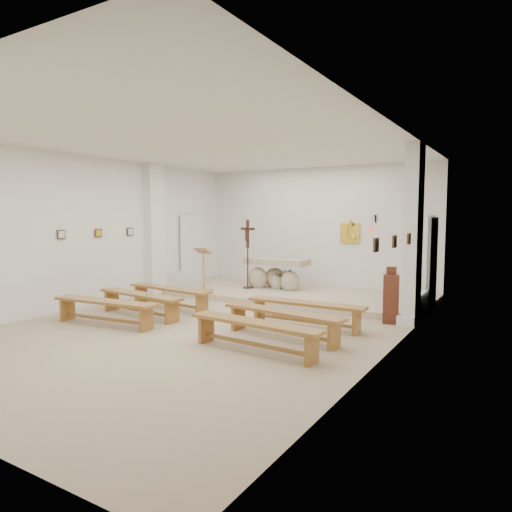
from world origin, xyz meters
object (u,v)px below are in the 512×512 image
Objects in this scene: bench_left_front at (170,293)px; bench_left_second at (140,299)px; altar at (276,276)px; bench_right_front at (305,308)px; donation_pedestal at (391,298)px; bench_left_third at (105,306)px; crucifix_stand at (248,249)px; lectern at (203,269)px; bench_right_third at (255,329)px; bench_right_second at (283,318)px.

bench_left_second is (-0.00, -0.93, 0.00)m from bench_left_front.
altar reaches higher than bench_right_front.
bench_right_front is at bearing -152.52° from donation_pedestal.
bench_left_second is 0.93m from bench_left_third.
bench_left_front is (-0.45, -2.64, -0.86)m from crucifix_stand.
altar is 4.03m from donation_pedestal.
bench_right_front is at bearing 23.20° from bench_left_third.
crucifix_stand reaches higher than bench_left_front.
bench_left_third is (0.33, -3.54, -0.36)m from lectern.
altar is 2.00m from lectern.
crucifix_stand reaches higher than bench_left_third.
crucifix_stand reaches higher than donation_pedestal.
bench_left_third is 3.41m from bench_right_third.
altar is at bearing 126.62° from bench_right_front.
bench_left_second is 1.00× the size of bench_right_second.
bench_right_second is at bearing -29.90° from crucifix_stand.
bench_left_second is (0.33, -2.61, -0.36)m from lectern.
bench_right_front and bench_right_second have the same top height.
lectern is 5.06m from donation_pedestal.
bench_left_third is 1.00× the size of bench_right_third.
bench_left_third is at bearing -162.50° from donation_pedestal.
bench_left_third and bench_right_third have the same top height.
donation_pedestal is 0.48× the size of bench_right_front.
altar reaches higher than bench_left_second.
bench_right_second is at bearing -59.95° from altar.
lectern reaches higher than bench_left_second.
bench_right_front and bench_left_third have the same top height.
bench_left_front is at bearing 84.59° from bench_left_third.
lectern reaches higher than donation_pedestal.
bench_right_third is at bearing -8.22° from bench_left_second.
bench_left_front is 3.41m from bench_right_front.
lectern is at bearing -108.66° from crucifix_stand.
crucifix_stand is at bearing 78.92° from bench_left_third.
bench_right_third is (0.00, -1.86, 0.00)m from bench_right_front.
bench_left_third is at bearing -84.45° from bench_left_front.
altar is 0.73× the size of bench_left_third.
lectern is at bearing 155.37° from bench_right_front.
lectern reaches higher than bench_left_front.
lectern is 0.62× the size of crucifix_stand.
bench_left_front and bench_right_front have the same top height.
bench_left_front and bench_right_third have the same top height.
altar reaches higher than bench_left_front.
bench_left_second is at bearing -105.52° from altar.
crucifix_stand is at bearing 47.23° from lectern.
donation_pedestal is at bearing 27.74° from bench_left_third.
bench_right_second and bench_right_third have the same top height.
lectern is 2.66m from bench_left_second.
donation_pedestal is at bearing 1.88° from crucifix_stand.
donation_pedestal reaches higher than altar.
bench_right_front is 1.86m from bench_right_third.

